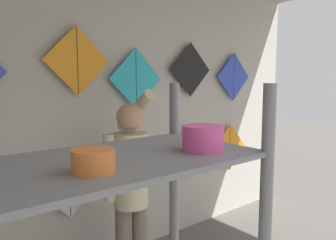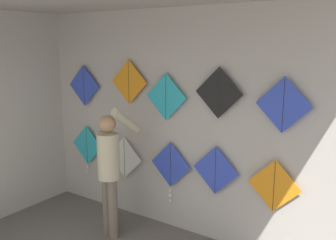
{
  "view_description": "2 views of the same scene",
  "coord_description": "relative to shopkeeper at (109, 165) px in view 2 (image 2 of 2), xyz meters",
  "views": [
    {
      "loc": [
        -1.79,
        0.53,
        1.71
      ],
      "look_at": [
        0.18,
        2.93,
        1.34
      ],
      "focal_mm": 35.0,
      "sensor_mm": 36.0,
      "label": 1
    },
    {
      "loc": [
        2.56,
        -0.6,
        2.4
      ],
      "look_at": [
        0.17,
        2.93,
        1.5
      ],
      "focal_mm": 40.0,
      "sensor_mm": 36.0,
      "label": 2
    }
  ],
  "objects": [
    {
      "name": "kite_6",
      "position": [
        -0.14,
        0.57,
        0.95
      ],
      "size": [
        0.59,
        0.01,
        0.59
      ],
      "color": "orange"
    },
    {
      "name": "back_panel",
      "position": [
        0.47,
        0.66,
        0.47
      ],
      "size": [
        4.87,
        0.06,
        2.8
      ],
      "primitive_type": "cube",
      "color": "#BCB7AD",
      "rests_on": "ground"
    },
    {
      "name": "kite_4",
      "position": [
        1.85,
        0.57,
        -0.05
      ],
      "size": [
        0.59,
        0.01,
        0.59
      ],
      "color": "orange"
    },
    {
      "name": "kite_1",
      "position": [
        -0.25,
        0.57,
        -0.1
      ],
      "size": [
        0.59,
        0.01,
        0.59
      ],
      "color": "white"
    },
    {
      "name": "kite_3",
      "position": [
        1.15,
        0.57,
        -0.01
      ],
      "size": [
        0.59,
        0.01,
        0.59
      ],
      "color": "blue"
    },
    {
      "name": "shopkeeper",
      "position": [
        0.0,
        0.0,
        0.0
      ],
      "size": [
        0.41,
        0.53,
        1.65
      ],
      "rotation": [
        0.0,
        0.0,
        -0.29
      ],
      "color": "#726656",
      "rests_on": "ground"
    },
    {
      "name": "kite_9",
      "position": [
        1.9,
        0.57,
        0.84
      ],
      "size": [
        0.59,
        0.01,
        0.59
      ],
      "color": "blue"
    },
    {
      "name": "kite_2",
      "position": [
        0.52,
        0.57,
        -0.1
      ],
      "size": [
        0.59,
        0.04,
        0.8
      ],
      "color": "blue"
    },
    {
      "name": "kite_0",
      "position": [
        -0.98,
        0.57,
        -0.06
      ],
      "size": [
        0.59,
        0.04,
        0.73
      ],
      "color": "#28B2C6"
    },
    {
      "name": "kite_7",
      "position": [
        0.45,
        0.57,
        0.8
      ],
      "size": [
        0.59,
        0.01,
        0.59
      ],
      "color": "#28B2C6"
    },
    {
      "name": "kite_5",
      "position": [
        -0.98,
        0.57,
        0.85
      ],
      "size": [
        0.59,
        0.01,
        0.59
      ],
      "color": "blue"
    },
    {
      "name": "kite_8",
      "position": [
        1.17,
        0.57,
        0.91
      ],
      "size": [
        0.59,
        0.01,
        0.59
      ],
      "color": "black"
    }
  ]
}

